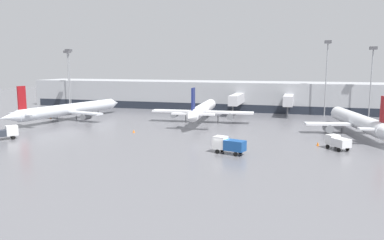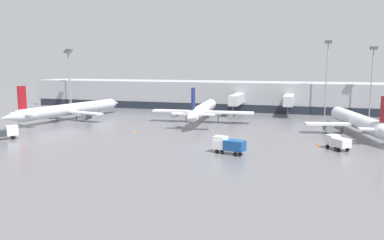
{
  "view_description": "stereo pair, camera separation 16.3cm",
  "coord_description": "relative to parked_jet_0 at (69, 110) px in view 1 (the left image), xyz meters",
  "views": [
    {
      "loc": [
        12.51,
        -59.62,
        14.5
      ],
      "look_at": [
        -9.53,
        14.79,
        3.0
      ],
      "focal_mm": 35.0,
      "sensor_mm": 36.0,
      "label": 1
    },
    {
      "loc": [
        12.67,
        -59.57,
        14.5
      ],
      "look_at": [
        -9.53,
        14.79,
        3.0
      ],
      "focal_mm": 35.0,
      "sensor_mm": 36.0,
      "label": 2
    }
  ],
  "objects": [
    {
      "name": "traffic_cone_2",
      "position": [
        24.37,
        -12.04,
        -2.5
      ],
      "size": [
        0.5,
        0.5,
        0.57
      ],
      "color": "orange",
      "rests_on": "ground_plane"
    },
    {
      "name": "parked_jet_0",
      "position": [
        0.0,
        0.0,
        0.0
      ],
      "size": [
        21.97,
        38.95,
        9.67
      ],
      "rotation": [
        0.0,
        0.0,
        1.35
      ],
      "color": "silver",
      "rests_on": "ground_plane"
    },
    {
      "name": "ground_plane",
      "position": [
        46.49,
        -25.02,
        -2.79
      ],
      "size": [
        320.0,
        320.0,
        0.0
      ],
      "primitive_type": "plane",
      "color": "slate"
    },
    {
      "name": "parked_jet_1",
      "position": [
        70.56,
        0.25,
        -0.19
      ],
      "size": [
        22.08,
        34.49,
        8.92
      ],
      "rotation": [
        0.0,
        0.0,
        1.79
      ],
      "color": "silver",
      "rests_on": "ground_plane"
    },
    {
      "name": "service_truck_1",
      "position": [
        3.48,
        -26.37,
        -1.35
      ],
      "size": [
        4.82,
        5.42,
        2.64
      ],
      "rotation": [
        0.0,
        0.0,
        0.89
      ],
      "color": "#2D333D",
      "rests_on": "ground_plane"
    },
    {
      "name": "apron_light_mast_3",
      "position": [
        65.14,
        26.51,
        13.55
      ],
      "size": [
        1.8,
        1.8,
        21.1
      ],
      "color": "gray",
      "rests_on": "ground_plane"
    },
    {
      "name": "service_truck_0",
      "position": [
        47.75,
        -25.5,
        -1.2
      ],
      "size": [
        5.67,
        3.35,
        2.77
      ],
      "rotation": [
        0.0,
        0.0,
        2.85
      ],
      "color": "#19478C",
      "rests_on": "ground_plane"
    },
    {
      "name": "traffic_cone_1",
      "position": [
        69.22,
        13.02,
        -2.49
      ],
      "size": [
        0.47,
        0.47,
        0.61
      ],
      "color": "orange",
      "rests_on": "ground_plane"
    },
    {
      "name": "terminal_building",
      "position": [
        46.49,
        36.86,
        1.71
      ],
      "size": [
        160.0,
        28.96,
        9.0
      ],
      "color": "#9EA0A5",
      "rests_on": "ground_plane"
    },
    {
      "name": "traffic_cone_3",
      "position": [
        62.02,
        -14.8,
        -2.43
      ],
      "size": [
        0.47,
        0.47,
        0.73
      ],
      "color": "orange",
      "rests_on": "ground_plane"
    },
    {
      "name": "apron_light_mast_1",
      "position": [
        -16.07,
        23.7,
        12.19
      ],
      "size": [
        1.8,
        1.8,
        19.08
      ],
      "color": "gray",
      "rests_on": "ground_plane"
    },
    {
      "name": "apron_light_mast_4",
      "position": [
        -17.6,
        26.71,
        12.61
      ],
      "size": [
        1.8,
        1.8,
        19.7
      ],
      "color": "gray",
      "rests_on": "ground_plane"
    },
    {
      "name": "parked_jet_2",
      "position": [
        34.92,
        5.6,
        0.46
      ],
      "size": [
        25.81,
        33.01,
        9.45
      ],
      "rotation": [
        0.0,
        0.0,
        1.65
      ],
      "color": "white",
      "rests_on": "ground_plane"
    },
    {
      "name": "service_truck_2",
      "position": [
        65.13,
        -17.14,
        -1.37
      ],
      "size": [
        4.23,
        4.64,
        2.41
      ],
      "rotation": [
        0.0,
        0.0,
        2.23
      ],
      "color": "silver",
      "rests_on": "ground_plane"
    },
    {
      "name": "apron_light_mast_0",
      "position": [
        76.58,
        26.04,
        12.32
      ],
      "size": [
        1.8,
        1.8,
        19.27
      ],
      "color": "gray",
      "rests_on": "ground_plane"
    },
    {
      "name": "traffic_cone_0",
      "position": [
        -6.59,
        1.0,
        -2.42
      ],
      "size": [
        0.47,
        0.47,
        0.73
      ],
      "color": "orange",
      "rests_on": "ground_plane"
    }
  ]
}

